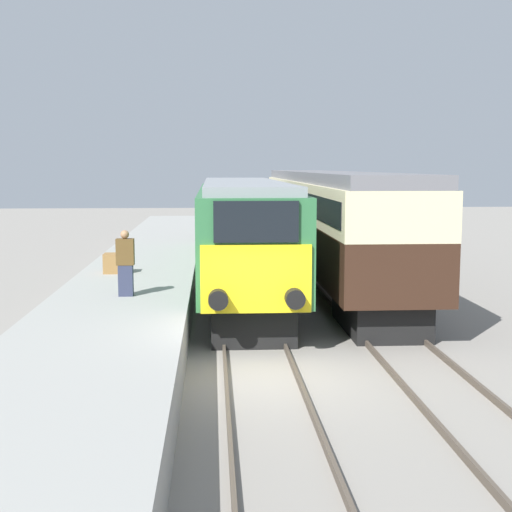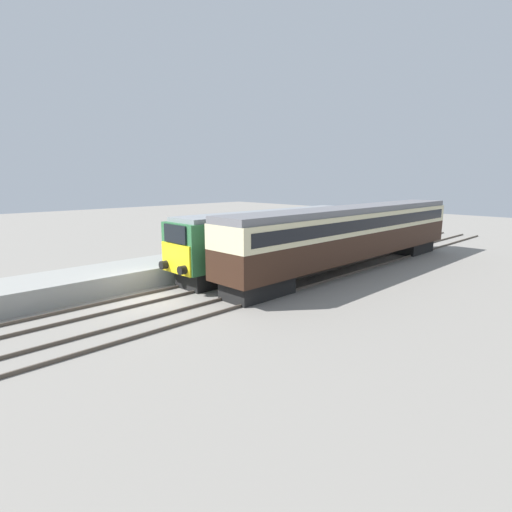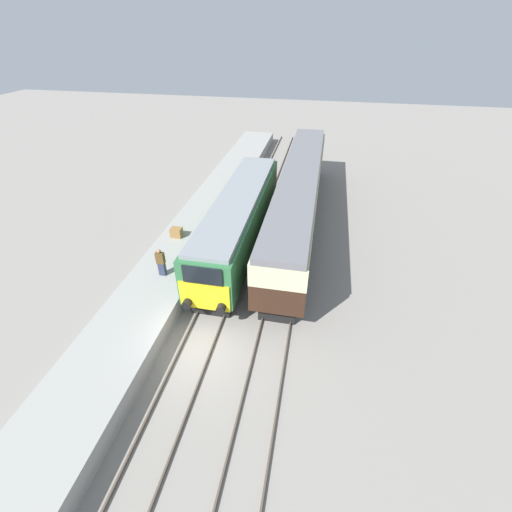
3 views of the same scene
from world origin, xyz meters
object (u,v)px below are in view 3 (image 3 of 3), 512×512
locomotive (239,219)px  person_on_platform (161,262)px  passenger_carriage (299,192)px  luggage_crate (176,232)px

locomotive → person_on_platform: 5.95m
passenger_carriage → luggage_crate: (-7.32, -5.13, -1.15)m
locomotive → passenger_carriage: passenger_carriage is taller
locomotive → luggage_crate: bearing=-164.0°
locomotive → passenger_carriage: size_ratio=0.68×
locomotive → luggage_crate: size_ratio=21.02×
passenger_carriage → luggage_crate: bearing=-144.9°
passenger_carriage → luggage_crate: passenger_carriage is taller
locomotive → person_on_platform: (-3.14, -5.05, -0.28)m
person_on_platform → locomotive: bearing=58.1°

